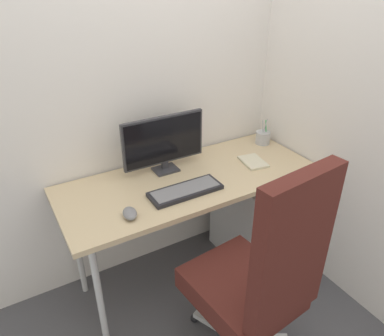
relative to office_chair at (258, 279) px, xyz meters
name	(u,v)px	position (x,y,z in m)	size (l,w,h in m)	color
ground_plane	(191,272)	(0.05, 0.70, -0.59)	(8.00, 8.00, 0.00)	#4C4C51
wall_back	(160,52)	(0.05, 1.04, 0.81)	(3.32, 0.04, 2.80)	white
wall_side_right	(342,57)	(0.84, 0.44, 0.81)	(0.04, 2.42, 2.80)	white
desk	(191,186)	(0.05, 0.70, 0.10)	(1.52, 0.62, 0.75)	#D1B78C
office_chair	(258,279)	(0.00, 0.00, 0.00)	(0.56, 0.58, 1.21)	black
filing_cabinet	(254,213)	(0.55, 0.69, -0.27)	(0.42, 0.48, 0.64)	silver
monitor	(164,142)	(-0.03, 0.86, 0.35)	(0.50, 0.11, 0.34)	#333338
keyboard	(185,191)	(-0.05, 0.57, 0.17)	(0.40, 0.15, 0.03)	black
mouse	(130,213)	(-0.39, 0.52, 0.18)	(0.07, 0.11, 0.04)	slate
pen_holder	(263,137)	(0.72, 0.85, 0.20)	(0.10, 0.10, 0.18)	#B2B5BA
notebook	(253,162)	(0.48, 0.66, 0.17)	(0.13, 0.18, 0.01)	beige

